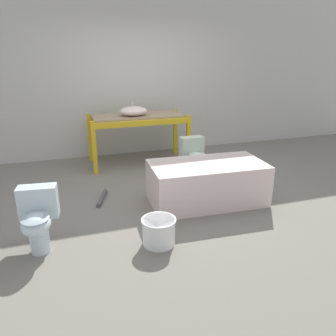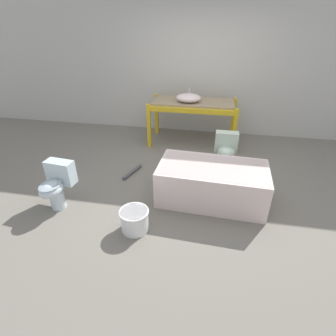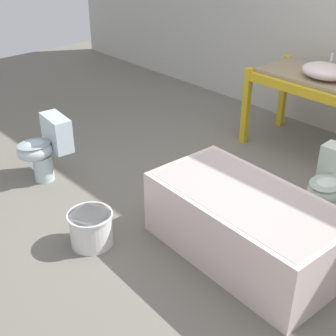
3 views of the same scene
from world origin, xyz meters
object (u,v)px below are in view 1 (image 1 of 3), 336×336
object	(u,v)px
toilet_far	(195,156)
bucket_white	(159,231)
bathtub_main	(207,180)
sink_basin	(134,111)
toilet_near	(38,217)

from	to	relation	value
toilet_far	bucket_white	size ratio (longest dim) A/B	1.76
bathtub_main	bucket_white	bearing A→B (deg)	-135.68
toilet_far	sink_basin	bearing A→B (deg)	128.00
toilet_near	bucket_white	world-z (taller)	toilet_near
sink_basin	toilet_far	distance (m)	1.33
bathtub_main	bucket_white	size ratio (longest dim) A/B	4.23
sink_basin	bathtub_main	size ratio (longest dim) A/B	0.31
sink_basin	toilet_near	distance (m)	2.83
bathtub_main	toilet_far	xyz separation A→B (m)	(0.20, 0.90, 0.05)
bathtub_main	bucket_white	xyz separation A→B (m)	(-0.89, -0.79, -0.16)
bathtub_main	toilet_near	world-z (taller)	toilet_near
toilet_far	bucket_white	distance (m)	2.02
sink_basin	bathtub_main	world-z (taller)	sink_basin
toilet_near	bucket_white	bearing A→B (deg)	-7.21
bucket_white	bathtub_main	bearing A→B (deg)	41.38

